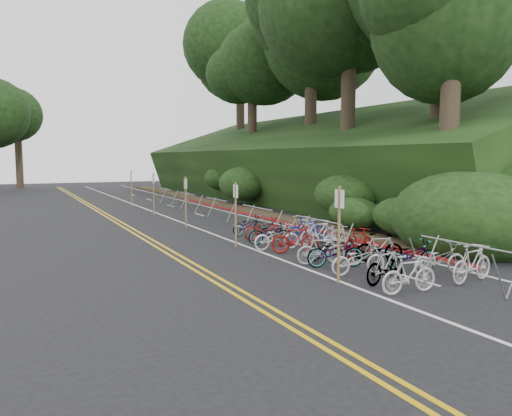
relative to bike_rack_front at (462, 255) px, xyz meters
The scene contains 11 objects.
ground 4.77m from the bike_rack_front, 138.22° to the left, with size 120.00×120.00×0.00m, color black.
road_markings 13.56m from the bike_rack_front, 102.23° to the left, with size 7.47×80.00×0.01m.
red_curb 15.31m from the bike_rack_front, 81.72° to the left, with size 0.25×28.00×0.10m, color maroon.
embankment 24.16m from the bike_rack_front, 66.88° to the left, with size 14.30×48.14×9.11m.
tree_cluster 28.17m from the bike_rack_front, 76.03° to the left, with size 32.82×54.35×19.05m.
bike_rack_front is the anchor object (origin of this frame).
bike_racks_rest 16.13m from the bike_rack_front, 91.77° to the left, with size 1.14×23.00×1.17m.
signpost_near 3.28m from the bike_rack_front, 144.61° to the left, with size 0.08×0.40×2.66m.
signposts_rest 17.38m from the bike_rack_front, 99.61° to the left, with size 0.08×18.40×2.50m.
bike_front 4.40m from the bike_rack_front, 113.11° to the left, with size 1.64×0.46×0.98m, color #9E9EA3.
bike_valet 4.99m from the bike_rack_front, 97.34° to the left, with size 3.22×12.12×1.07m.
Camera 1 is at (-7.10, -12.29, 3.43)m, focal length 35.00 mm.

